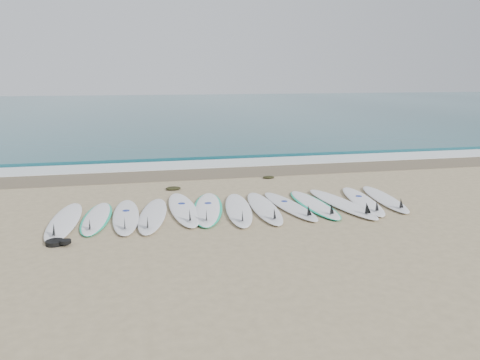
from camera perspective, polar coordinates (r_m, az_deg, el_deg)
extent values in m
plane|color=tan|center=(10.64, -0.43, -3.65)|extent=(120.00, 120.00, 0.00)
cube|color=#1A545E|center=(42.64, -9.61, 8.61)|extent=(120.00, 55.00, 0.03)
cube|color=brown|center=(14.55, -3.77, 0.86)|extent=(120.00, 1.80, 0.01)
cube|color=silver|center=(15.91, -4.54, 1.93)|extent=(120.00, 1.40, 0.04)
cube|color=#1A545E|center=(17.36, -5.22, 2.94)|extent=(120.00, 1.00, 0.10)
ellipsoid|color=white|center=(10.35, -20.60, -4.70)|extent=(0.68, 2.78, 0.09)
cone|color=black|center=(9.36, -21.75, -5.58)|extent=(0.24, 0.30, 0.29)
ellipsoid|color=white|center=(10.39, -17.07, -4.40)|extent=(0.65, 2.39, 0.08)
ellipsoid|color=#0CC189|center=(10.39, -17.07, -4.43)|extent=(0.73, 2.41, 0.05)
cone|color=black|center=(9.54, -17.86, -5.13)|extent=(0.22, 0.26, 0.25)
ellipsoid|color=white|center=(10.33, -13.73, -4.27)|extent=(0.55, 2.65, 0.09)
cone|color=black|center=(9.36, -13.88, -5.08)|extent=(0.22, 0.28, 0.28)
cylinder|color=navy|center=(10.56, -13.72, -3.65)|extent=(0.15, 0.15, 0.01)
ellipsoid|color=white|center=(10.28, -10.56, -4.19)|extent=(0.91, 2.72, 0.09)
cone|color=black|center=(9.31, -11.20, -5.02)|extent=(0.26, 0.31, 0.28)
ellipsoid|color=white|center=(10.63, -6.94, -3.48)|extent=(0.69, 2.86, 0.09)
cone|color=black|center=(9.60, -6.15, -4.23)|extent=(0.25, 0.31, 0.30)
cylinder|color=navy|center=(10.88, -7.14, -2.85)|extent=(0.17, 0.17, 0.01)
ellipsoid|color=white|center=(10.62, -3.96, -3.44)|extent=(1.03, 2.80, 0.09)
ellipsoid|color=#0CC189|center=(10.62, -3.96, -3.48)|extent=(1.13, 2.84, 0.06)
cone|color=black|center=(9.61, -4.11, -4.20)|extent=(0.28, 0.33, 0.29)
cylinder|color=navy|center=(10.86, -3.93, -2.82)|extent=(0.18, 0.18, 0.01)
ellipsoid|color=white|center=(10.53, -0.21, -3.55)|extent=(0.91, 2.77, 0.09)
cone|color=black|center=(9.54, 0.29, -4.31)|extent=(0.27, 0.32, 0.29)
ellipsoid|color=white|center=(10.67, 2.93, -3.35)|extent=(0.69, 2.74, 0.09)
cone|color=black|center=(9.70, 4.22, -4.06)|extent=(0.24, 0.30, 0.29)
ellipsoid|color=silver|center=(10.86, 5.98, -3.13)|extent=(0.88, 2.64, 0.08)
cone|color=black|center=(10.01, 8.37, -3.68)|extent=(0.25, 0.30, 0.28)
cylinder|color=navy|center=(11.06, 5.43, -2.59)|extent=(0.17, 0.17, 0.01)
ellipsoid|color=white|center=(11.07, 8.97, -2.92)|extent=(0.64, 2.57, 0.08)
ellipsoid|color=#0CC189|center=(11.07, 8.97, -2.95)|extent=(0.73, 2.59, 0.06)
cone|color=black|center=(10.22, 11.09, -3.47)|extent=(0.23, 0.28, 0.27)
ellipsoid|color=white|center=(11.23, 12.18, -2.79)|extent=(0.97, 2.86, 0.09)
cone|color=black|center=(10.38, 15.24, -3.32)|extent=(0.28, 0.33, 0.30)
ellipsoid|color=white|center=(11.60, 14.66, -2.44)|extent=(0.94, 2.72, 0.09)
cone|color=black|center=(10.67, 16.34, -3.00)|extent=(0.26, 0.31, 0.28)
cylinder|color=navy|center=(11.82, 14.28, -1.91)|extent=(0.17, 0.17, 0.01)
ellipsoid|color=white|center=(11.94, 17.15, -2.18)|extent=(0.84, 2.61, 0.08)
cone|color=black|center=(11.07, 19.04, -2.66)|extent=(0.25, 0.30, 0.27)
ellipsoid|color=black|center=(12.57, -8.14, -1.00)|extent=(0.40, 0.31, 0.08)
ellipsoid|color=black|center=(13.83, 3.50, 0.35)|extent=(0.35, 0.27, 0.07)
cylinder|color=black|center=(9.15, -21.65, -7.11)|extent=(0.32, 0.32, 0.08)
cylinder|color=black|center=(9.01, -20.50, -7.05)|extent=(0.20, 0.20, 0.06)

